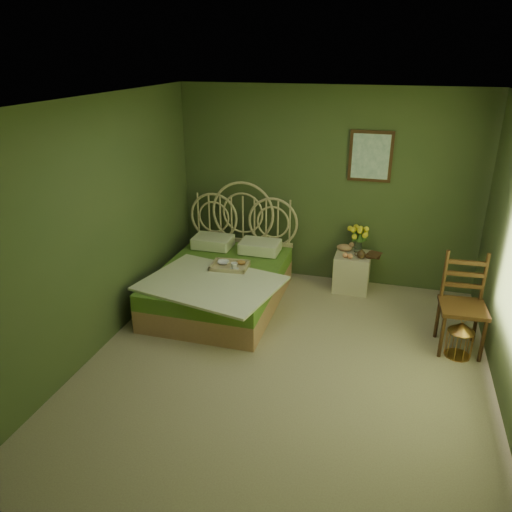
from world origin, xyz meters
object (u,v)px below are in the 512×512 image
(bed, at_px, (222,281))
(chair, at_px, (464,297))
(nightstand, at_px, (353,265))
(birdcage, at_px, (460,340))

(bed, relative_size, chair, 2.05)
(bed, distance_m, nightstand, 1.76)
(nightstand, bearing_deg, chair, -41.18)
(chair, height_order, birdcage, chair)
(nightstand, relative_size, birdcage, 2.33)
(bed, distance_m, chair, 2.82)
(bed, distance_m, birdcage, 2.84)
(birdcage, bearing_deg, nightstand, 133.46)
(nightstand, relative_size, chair, 0.88)
(bed, xyz_separation_m, chair, (2.80, -0.25, 0.29))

